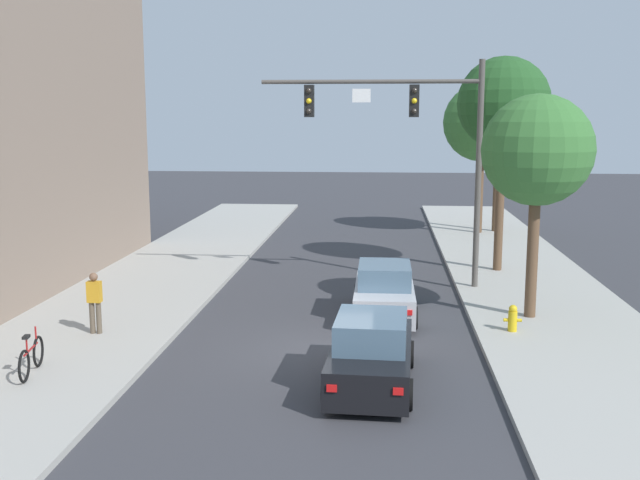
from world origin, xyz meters
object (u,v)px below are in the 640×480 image
object	(u,v)px
car_following_black	(371,354)
bicycle_leaning	(31,357)
fire_hydrant	(513,318)
traffic_signal_mast	(416,130)
car_lead_silver	(384,293)
street_tree_second	(504,104)
street_tree_nearest	(537,151)
pedestrian_sidewalk_left_walker	(95,300)
street_tree_farthest	(499,118)
street_tree_third	(482,123)

from	to	relation	value
car_following_black	bicycle_leaning	bearing A→B (deg)	-177.63
car_following_black	fire_hydrant	bearing A→B (deg)	47.37
traffic_signal_mast	bicycle_leaning	bearing A→B (deg)	-132.40
car_lead_silver	street_tree_second	xyz separation A→B (m)	(4.23, 6.42, 5.52)
fire_hydrant	street_tree_nearest	xyz separation A→B (m)	(0.75, 1.56, 4.37)
traffic_signal_mast	car_following_black	distance (m)	10.52
traffic_signal_mast	pedestrian_sidewalk_left_walker	bearing A→B (deg)	-143.15
car_lead_silver	fire_hydrant	distance (m)	3.86
street_tree_farthest	street_tree_nearest	bearing A→B (deg)	-94.77
bicycle_leaning	fire_hydrant	world-z (taller)	bicycle_leaning
pedestrian_sidewalk_left_walker	street_tree_third	xyz separation A→B (m)	(12.28, 18.45, 4.43)
fire_hydrant	street_tree_second	bearing A→B (deg)	84.40
street_tree_second	car_lead_silver	bearing A→B (deg)	-123.39
street_tree_second	street_tree_third	bearing A→B (deg)	87.29
traffic_signal_mast	street_tree_second	xyz separation A→B (m)	(3.26, 2.86, 0.87)
car_lead_silver	street_tree_third	xyz separation A→B (m)	(4.66, 15.57, 4.77)
car_following_black	pedestrian_sidewalk_left_walker	xyz separation A→B (m)	(-7.34, 2.91, 0.34)
street_tree_second	street_tree_farthest	world-z (taller)	street_tree_second
traffic_signal_mast	car_lead_silver	bearing A→B (deg)	-105.26
car_lead_silver	pedestrian_sidewalk_left_walker	size ratio (longest dim) A/B	2.59
bicycle_leaning	street_tree_third	distance (m)	25.51
pedestrian_sidewalk_left_walker	bicycle_leaning	xyz separation A→B (m)	(-0.23, -3.22, -0.52)
car_lead_silver	street_tree_farthest	xyz separation A→B (m)	(5.54, 16.13, 5.00)
car_following_black	bicycle_leaning	distance (m)	7.57
pedestrian_sidewalk_left_walker	bicycle_leaning	size ratio (longest dim) A/B	0.93
street_tree_third	car_lead_silver	bearing A→B (deg)	-106.67
bicycle_leaning	street_tree_third	world-z (taller)	street_tree_third
street_tree_third	bicycle_leaning	bearing A→B (deg)	-120.00
street_tree_second	street_tree_farthest	bearing A→B (deg)	82.31
car_following_black	street_tree_farthest	world-z (taller)	street_tree_farthest
pedestrian_sidewalk_left_walker	street_tree_nearest	world-z (taller)	street_tree_nearest
car_lead_silver	street_tree_farthest	bearing A→B (deg)	71.04
bicycle_leaning	pedestrian_sidewalk_left_walker	bearing A→B (deg)	85.94
car_lead_silver	street_tree_nearest	xyz separation A→B (m)	(4.18, -0.20, 4.15)
bicycle_leaning	fire_hydrant	bearing A→B (deg)	21.07
pedestrian_sidewalk_left_walker	car_lead_silver	bearing A→B (deg)	20.73
car_following_black	street_tree_second	world-z (taller)	street_tree_second
car_following_black	street_tree_nearest	size ratio (longest dim) A/B	0.68
traffic_signal_mast	bicycle_leaning	world-z (taller)	traffic_signal_mast
bicycle_leaning	street_tree_third	xyz separation A→B (m)	(12.51, 21.67, 4.95)
bicycle_leaning	traffic_signal_mast	bearing A→B (deg)	47.60
street_tree_farthest	street_tree_second	bearing A→B (deg)	-97.69
car_following_black	street_tree_third	bearing A→B (deg)	76.96
car_lead_silver	car_following_black	world-z (taller)	same
street_tree_nearest	street_tree_second	world-z (taller)	street_tree_second
traffic_signal_mast	street_tree_third	size ratio (longest dim) A/B	1.04
street_tree_second	car_following_black	bearing A→B (deg)	-110.29
traffic_signal_mast	fire_hydrant	world-z (taller)	traffic_signal_mast
bicycle_leaning	fire_hydrant	xyz separation A→B (m)	(11.28, 4.35, -0.03)
street_tree_farthest	traffic_signal_mast	bearing A→B (deg)	-109.98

